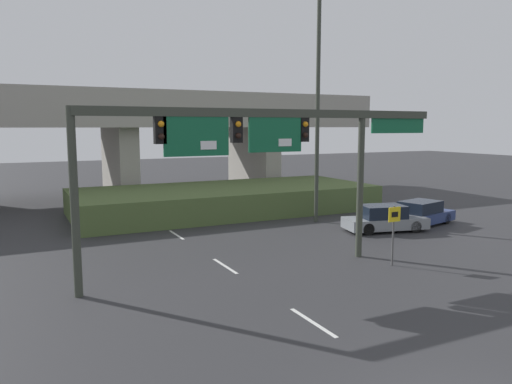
% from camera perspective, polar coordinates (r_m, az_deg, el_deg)
% --- Properties ---
extents(lane_markings, '(0.14, 22.10, 0.01)m').
position_cam_1_polar(lane_markings, '(23.56, -6.68, -6.42)').
color(lane_markings, silver).
rests_on(lane_markings, ground).
extents(signal_gantry, '(15.29, 0.44, 6.32)m').
position_cam_1_polar(signal_gantry, '(19.13, 0.61, 5.90)').
color(signal_gantry, '#383D33').
rests_on(signal_gantry, ground).
extents(speed_limit_sign, '(0.60, 0.11, 2.48)m').
position_cam_1_polar(speed_limit_sign, '(21.00, 15.46, -3.86)').
color(speed_limit_sign, '#4C4C4C').
rests_on(speed_limit_sign, ground).
extents(highway_light_pole_near, '(0.70, 0.36, 15.82)m').
position_cam_1_polar(highway_light_pole_near, '(29.61, 7.11, 12.56)').
color(highway_light_pole_near, '#383D33').
rests_on(highway_light_pole_near, ground).
extents(overpass_bridge, '(40.67, 9.61, 8.23)m').
position_cam_1_polar(overpass_bridge, '(39.91, -15.46, 7.35)').
color(overpass_bridge, '#A39E93').
rests_on(overpass_bridge, ground).
extents(grass_embankment, '(19.59, 8.25, 1.64)m').
position_cam_1_polar(grass_embankment, '(33.31, -3.48, -0.84)').
color(grass_embankment, '#4C6033').
rests_on(grass_embankment, ground).
extents(parked_sedan_near_right, '(4.71, 2.71, 1.42)m').
position_cam_1_polar(parked_sedan_near_right, '(27.98, 14.44, -3.02)').
color(parked_sedan_near_right, gray).
rests_on(parked_sedan_near_right, ground).
extents(parked_sedan_mid_right, '(4.69, 2.82, 1.40)m').
position_cam_1_polar(parked_sedan_mid_right, '(30.33, 18.35, -2.37)').
color(parked_sedan_mid_right, navy).
rests_on(parked_sedan_mid_right, ground).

